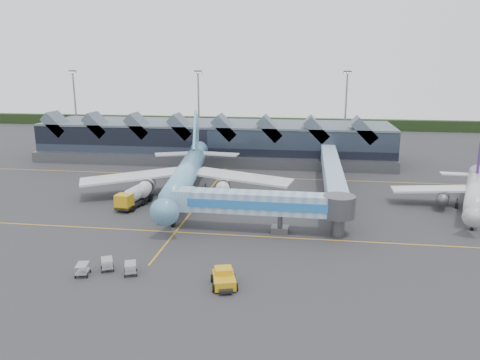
# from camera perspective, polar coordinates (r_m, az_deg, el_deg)

# --- Properties ---
(ground) EXTENTS (260.00, 260.00, 0.00)m
(ground) POSITION_cam_1_polar(r_m,az_deg,el_deg) (78.10, -6.27, -4.31)
(ground) COLOR #2A2A2C
(ground) RESTS_ON ground
(taxi_stripes) EXTENTS (120.00, 60.00, 0.01)m
(taxi_stripes) POSITION_cam_1_polar(r_m,az_deg,el_deg) (87.37, -4.63, -2.28)
(taxi_stripes) COLOR orange
(taxi_stripes) RESTS_ON ground
(tree_line_far) EXTENTS (260.00, 4.00, 4.00)m
(tree_line_far) POSITION_cam_1_polar(r_m,az_deg,el_deg) (184.06, 2.33, 6.98)
(tree_line_far) COLOR black
(tree_line_far) RESTS_ON ground
(terminal) EXTENTS (90.00, 22.25, 12.52)m
(terminal) POSITION_cam_1_polar(r_m,az_deg,el_deg) (123.03, -3.11, 4.83)
(terminal) COLOR black
(terminal) RESTS_ON ground
(light_masts) EXTENTS (132.40, 42.56, 22.45)m
(light_masts) POSITION_cam_1_polar(r_m,az_deg,el_deg) (135.03, 9.21, 8.75)
(light_masts) COLOR gray
(light_masts) RESTS_ON ground
(main_airliner) EXTENTS (40.32, 46.71, 15.00)m
(main_airliner) POSITION_cam_1_polar(r_m,az_deg,el_deg) (88.55, -6.51, 0.85)
(main_airliner) COLOR #639CC8
(main_airliner) RESTS_ON ground
(regional_jet) EXTENTS (26.55, 29.73, 10.46)m
(regional_jet) POSITION_cam_1_polar(r_m,az_deg,el_deg) (89.16, 26.78, -1.23)
(regional_jet) COLOR silver
(regional_jet) RESTS_ON ground
(jet_bridge) EXTENTS (26.83, 4.62, 6.19)m
(jet_bridge) POSITION_cam_1_polar(r_m,az_deg,el_deg) (68.92, 4.01, -3.00)
(jet_bridge) COLOR #769BC6
(jet_bridge) RESTS_ON ground
(fuel_truck) EXTENTS (4.09, 10.38, 3.45)m
(fuel_truck) POSITION_cam_1_polar(r_m,az_deg,el_deg) (84.48, -12.60, -1.78)
(fuel_truck) COLOR black
(fuel_truck) RESTS_ON ground
(pushback_tug) EXTENTS (3.62, 4.76, 1.93)m
(pushback_tug) POSITION_cam_1_polar(r_m,az_deg,el_deg) (53.85, -1.97, -11.93)
(pushback_tug) COLOR gold
(pushback_tug) RESTS_ON ground
(baggage_carts) EXTENTS (7.33, 4.19, 1.42)m
(baggage_carts) POSITION_cam_1_polar(r_m,az_deg,el_deg) (59.03, -15.92, -10.15)
(baggage_carts) COLOR #9A9EA3
(baggage_carts) RESTS_ON ground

